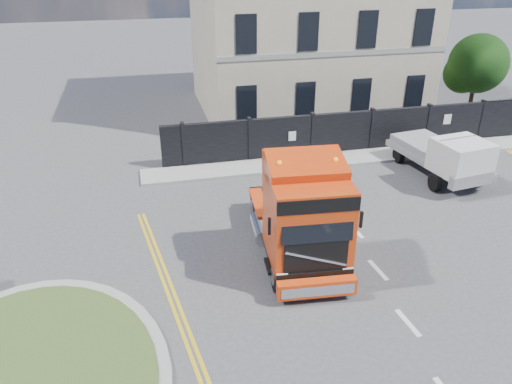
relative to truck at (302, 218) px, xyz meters
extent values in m
plane|color=#424244|center=(-0.74, -0.59, -1.61)|extent=(120.00, 120.00, 0.00)
cube|color=black|center=(5.26, 8.41, -0.61)|extent=(18.00, 0.25, 2.00)
cube|color=silver|center=(13.76, 8.41, -0.61)|extent=(2.60, 0.12, 2.00)
cube|color=beige|center=(5.26, 15.91, 3.89)|extent=(12.00, 10.00, 11.00)
cylinder|color=#382619|center=(13.76, 11.41, -0.41)|extent=(0.24, 0.24, 2.40)
sphere|color=#15350F|center=(13.76, 11.41, 1.59)|extent=(3.20, 3.20, 3.20)
sphere|color=#15350F|center=(13.26, 11.81, 0.99)|extent=(2.20, 2.20, 2.20)
cube|color=gray|center=(5.26, 7.51, -1.55)|extent=(20.00, 1.60, 0.12)
cube|color=black|center=(0.09, 1.00, -0.94)|extent=(2.70, 5.83, 0.40)
cube|color=red|center=(-0.05, -0.56, 0.32)|extent=(2.44, 2.53, 2.52)
cube|color=red|center=(0.03, 0.37, 1.35)|extent=(2.31, 1.01, 1.26)
cube|color=black|center=(-0.15, -1.71, 0.68)|extent=(1.97, 0.23, 0.94)
cube|color=red|center=(-0.18, -2.00, -1.12)|extent=(2.26, 0.51, 0.49)
cylinder|color=black|center=(-1.08, -1.19, -1.14)|extent=(0.37, 0.96, 0.93)
cylinder|color=gray|center=(-1.08, -1.19, -1.14)|extent=(0.37, 0.54, 0.51)
cylinder|color=black|center=(0.85, -1.37, -1.14)|extent=(0.37, 0.96, 0.93)
cylinder|color=gray|center=(0.85, -1.37, -1.14)|extent=(0.37, 0.54, 0.51)
cylinder|color=black|center=(-0.80, 1.98, -1.14)|extent=(0.37, 0.96, 0.93)
cylinder|color=gray|center=(-0.80, 1.98, -1.14)|extent=(0.37, 0.54, 0.51)
cylinder|color=black|center=(1.14, 1.81, -1.14)|extent=(0.37, 0.96, 0.93)
cylinder|color=gray|center=(1.14, 1.81, -1.14)|extent=(0.37, 0.54, 0.51)
cylinder|color=black|center=(-0.70, 3.06, -1.14)|extent=(0.37, 0.96, 0.93)
cylinder|color=gray|center=(-0.70, 3.06, -1.14)|extent=(0.37, 0.54, 0.51)
cylinder|color=black|center=(1.23, 2.88, -1.14)|extent=(0.37, 0.96, 0.93)
cylinder|color=gray|center=(1.23, 2.88, -1.14)|extent=(0.37, 0.54, 0.51)
cube|color=gray|center=(7.89, 5.14, -0.89)|extent=(2.57, 5.14, 0.26)
cube|color=silver|center=(7.89, 3.60, -0.22)|extent=(2.17, 2.08, 1.33)
cylinder|color=black|center=(6.91, 3.60, -1.25)|extent=(0.26, 0.72, 0.72)
cylinder|color=black|center=(8.86, 3.60, -1.25)|extent=(0.26, 0.72, 0.72)
cylinder|color=black|center=(6.91, 6.68, -1.25)|extent=(0.26, 0.72, 0.72)
cylinder|color=black|center=(8.86, 6.68, -1.25)|extent=(0.26, 0.72, 0.72)
camera|label=1|loc=(-4.42, -12.50, 7.44)|focal=35.00mm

